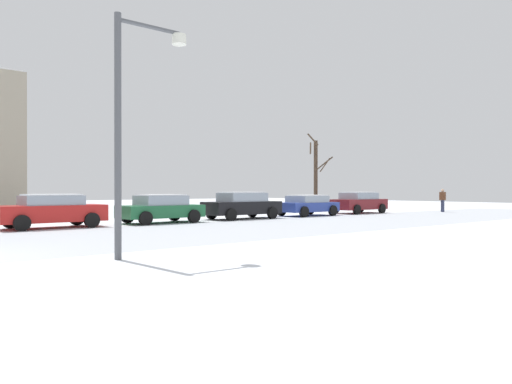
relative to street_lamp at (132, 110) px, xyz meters
name	(u,v)px	position (x,y,z in m)	size (l,w,h in m)	color
street_lamp	(132,110)	(0.00, 0.00, 0.00)	(1.86, 0.36, 5.67)	#4C4F54
parked_car_red	(51,210)	(1.08, 10.43, -2.74)	(4.28, 2.10, 1.43)	red
parked_car_green	(161,208)	(6.10, 10.31, -2.77)	(4.03, 2.16, 1.39)	#1E6038
parked_car_black	(242,205)	(11.12, 10.42, -2.72)	(4.50, 2.07, 1.50)	black
parked_car_blue	(307,205)	(16.14, 10.40, -2.81)	(3.99, 2.24, 1.29)	#283D93
parked_car_maroon	(359,202)	(21.16, 10.46, -2.73)	(4.31, 2.13, 1.47)	maroon
pedestrian_crossing	(443,199)	(27.37, 7.85, -2.51)	(0.37, 0.45, 1.67)	#2D334C
tree_far_left	(316,174)	(20.41, 13.79, -0.69)	(1.60, 1.90, 5.71)	#423326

